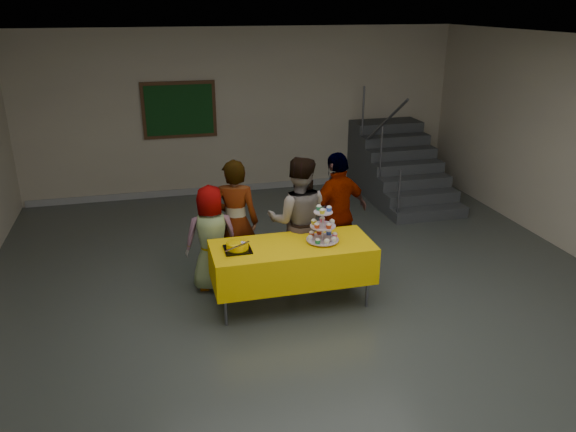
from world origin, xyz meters
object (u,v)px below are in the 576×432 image
(schoolchild_a, at_px, (212,238))
(staircase, at_px, (396,168))
(cupcake_stand, at_px, (323,229))
(schoolchild_d, at_px, (338,214))
(bear_cake, at_px, (237,245))
(schoolchild_b, at_px, (235,222))
(schoolchild_c, at_px, (299,221))
(bake_table, at_px, (292,261))
(noticeboard, at_px, (179,110))

(schoolchild_a, bearing_deg, staircase, -140.63)
(staircase, bearing_deg, cupcake_stand, -125.85)
(schoolchild_d, bearing_deg, bear_cake, 3.39)
(schoolchild_b, bearing_deg, staircase, -124.49)
(schoolchild_c, relative_size, staircase, 0.69)
(bake_table, relative_size, cupcake_stand, 4.22)
(bear_cake, height_order, schoolchild_c, schoolchild_c)
(schoolchild_a, distance_m, noticeboard, 3.86)
(bake_table, bearing_deg, staircase, 50.42)
(schoolchild_b, bearing_deg, bear_cake, 99.38)
(schoolchild_a, bearing_deg, schoolchild_d, -176.77)
(schoolchild_a, relative_size, schoolchild_c, 0.81)
(cupcake_stand, height_order, staircase, staircase)
(noticeboard, bearing_deg, cupcake_stand, -73.61)
(bake_table, height_order, schoolchild_d, schoolchild_d)
(cupcake_stand, distance_m, staircase, 4.41)
(schoolchild_b, distance_m, schoolchild_c, 0.80)
(cupcake_stand, relative_size, noticeboard, 0.34)
(bear_cake, bearing_deg, schoolchild_d, 25.40)
(bake_table, relative_size, bear_cake, 5.25)
(schoolchild_c, bearing_deg, schoolchild_b, 2.87)
(staircase, bearing_deg, schoolchild_b, -141.22)
(schoolchild_b, bearing_deg, schoolchild_d, -166.57)
(schoolchild_a, xyz_separation_m, staircase, (3.79, 2.91, -0.18))
(bear_cake, xyz_separation_m, schoolchild_d, (1.42, 0.68, -0.01))
(schoolchild_c, bearing_deg, cupcake_stand, 118.67)
(schoolchild_b, xyz_separation_m, noticeboard, (-0.39, 3.63, 0.79))
(cupcake_stand, height_order, schoolchild_a, schoolchild_a)
(bake_table, xyz_separation_m, schoolchild_d, (0.79, 0.68, 0.27))
(schoolchild_b, relative_size, noticeboard, 1.25)
(bake_table, xyz_separation_m, cupcake_stand, (0.36, -0.01, 0.38))
(schoolchild_a, relative_size, staircase, 0.56)
(schoolchild_c, relative_size, schoolchild_d, 1.00)
(schoolchild_a, height_order, staircase, staircase)
(bear_cake, xyz_separation_m, schoolchild_b, (0.10, 0.75, -0.02))
(bear_cake, relative_size, schoolchild_a, 0.27)
(schoolchild_a, xyz_separation_m, schoolchild_d, (1.65, 0.04, 0.15))
(bake_table, distance_m, schoolchild_c, 0.68)
(cupcake_stand, bearing_deg, schoolchild_c, 102.64)
(bake_table, xyz_separation_m, schoolchild_c, (0.23, 0.58, 0.27))
(bear_cake, bearing_deg, schoolchild_b, 82.65)
(schoolchild_a, distance_m, schoolchild_c, 1.11)
(schoolchild_c, relative_size, noticeboard, 1.27)
(bake_table, height_order, schoolchild_a, schoolchild_a)
(bake_table, bearing_deg, cupcake_stand, -1.27)
(bear_cake, xyz_separation_m, staircase, (3.57, 3.55, -0.34))
(cupcake_stand, xyz_separation_m, schoolchild_d, (0.42, 0.69, -0.11))
(cupcake_stand, height_order, schoolchild_b, schoolchild_b)
(bake_table, height_order, cupcake_stand, cupcake_stand)
(schoolchild_d, xyz_separation_m, staircase, (2.15, 2.87, -0.33))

